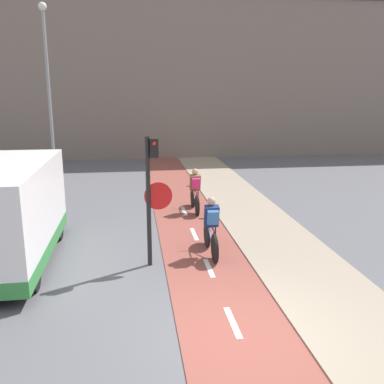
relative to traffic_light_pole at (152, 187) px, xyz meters
name	(u,v)px	position (x,y,z in m)	size (l,w,h in m)	color
ground_plane	(239,338)	(1.32, -3.44, -1.97)	(120.00, 120.00, 0.00)	#5B5B60
bike_lane	(239,338)	(1.32, -3.44, -1.96)	(2.11, 60.00, 0.02)	brown
sidewalk_strip	(360,327)	(3.57, -3.44, -1.94)	(2.40, 60.00, 0.05)	gray
building_row_background	(157,77)	(1.32, 19.01, 3.06)	(60.00, 5.20, 10.03)	slate
traffic_light_pole	(152,187)	(0.00, 0.00, 0.00)	(0.67, 0.25, 3.18)	black
street_lamp_far	(48,78)	(-4.02, 10.25, 2.73)	(0.36, 0.36, 7.82)	gray
cyclist_near	(211,228)	(1.53, 0.44, -1.24)	(0.46, 1.84, 1.56)	black
cyclist_far	(195,192)	(1.71, 4.52, -1.24)	(0.46, 1.82, 1.54)	black
van	(3,216)	(-3.59, 0.58, -0.73)	(2.19, 5.03, 2.50)	white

